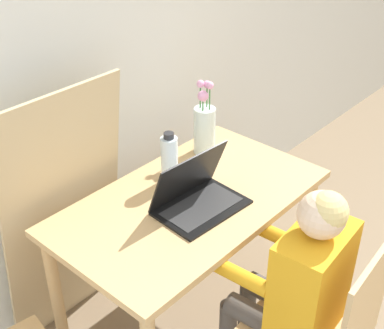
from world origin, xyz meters
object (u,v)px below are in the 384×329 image
at_px(flower_vase, 205,127).
at_px(water_bottle, 169,160).
at_px(laptop, 196,194).
at_px(person_seated, 297,282).

bearing_deg(flower_vase, water_bottle, -168.61).
bearing_deg(laptop, flower_vase, 40.10).
xyz_separation_m(person_seated, flower_vase, (0.34, 0.72, 0.23)).
distance_m(flower_vase, water_bottle, 0.29).
relative_size(person_seated, flower_vase, 2.99).
height_order(flower_vase, water_bottle, flower_vase).
bearing_deg(laptop, water_bottle, 79.13).
bearing_deg(water_bottle, laptop, -104.76).
xyz_separation_m(laptop, water_bottle, (0.05, 0.19, 0.06)).
bearing_deg(water_bottle, person_seated, -94.56).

